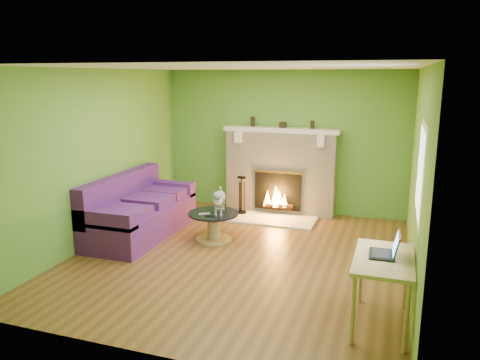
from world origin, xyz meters
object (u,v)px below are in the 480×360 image
at_px(coffee_table, 214,224).
at_px(cat, 219,200).
at_px(desk, 383,266).
at_px(sofa, 137,212).

xyz_separation_m(coffee_table, cat, (0.08, 0.05, 0.38)).
distance_m(coffee_table, desk, 3.14).
bearing_deg(desk, coffee_table, 144.95).
bearing_deg(cat, desk, -51.29).
distance_m(sofa, desk, 4.16).
bearing_deg(cat, sofa, 173.08).
height_order(desk, cat, cat).
bearing_deg(coffee_table, desk, -35.05).
height_order(sofa, desk, sofa).
relative_size(coffee_table, desk, 0.79).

